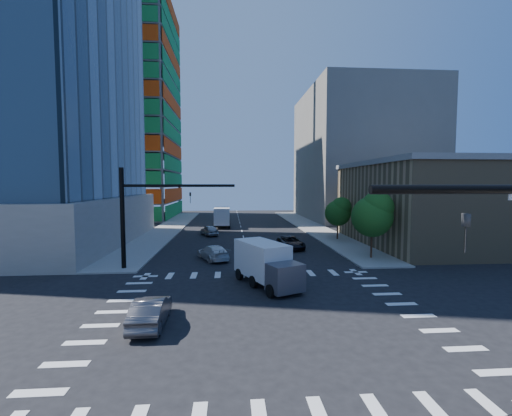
{
  "coord_description": "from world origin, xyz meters",
  "views": [
    {
      "loc": [
        -1.94,
        -19.66,
        7.68
      ],
      "look_at": [
        0.18,
        8.0,
        5.74
      ],
      "focal_mm": 24.0,
      "sensor_mm": 36.0,
      "label": 1
    }
  ],
  "objects": [
    {
      "name": "signal_mast_nw",
      "position": [
        -10.0,
        11.5,
        5.49
      ],
      "size": [
        10.2,
        0.4,
        9.0
      ],
      "color": "black",
      "rests_on": "sidewalk_nw"
    },
    {
      "name": "sidewalk_nw",
      "position": [
        -12.5,
        40.0,
        0.07
      ],
      "size": [
        5.0,
        60.0,
        0.15
      ],
      "primitive_type": "cube",
      "color": "gray",
      "rests_on": "ground"
    },
    {
      "name": "commercial_building",
      "position": [
        25.0,
        22.0,
        5.31
      ],
      "size": [
        20.5,
        22.5,
        10.6
      ],
      "color": "#8E7852",
      "rests_on": "ground"
    },
    {
      "name": "box_truck_far",
      "position": [
        -3.35,
        41.65,
        1.57
      ],
      "size": [
        2.9,
        6.78,
        3.55
      ],
      "rotation": [
        0.0,
        0.0,
        3.14
      ],
      "color": "black",
      "rests_on": "ground"
    },
    {
      "name": "car_sb_near",
      "position": [
        -3.68,
        14.97,
        0.74
      ],
      "size": [
        3.96,
        5.5,
        1.48
      ],
      "primitive_type": "imported",
      "rotation": [
        0.0,
        0.0,
        3.56
      ],
      "color": "silver",
      "rests_on": "ground"
    },
    {
      "name": "car_nb_far",
      "position": [
        5.28,
        20.25,
        0.74
      ],
      "size": [
        2.97,
        5.52,
        1.47
      ],
      "primitive_type": "imported",
      "rotation": [
        0.0,
        0.0,
        0.1
      ],
      "color": "black",
      "rests_on": "ground"
    },
    {
      "name": "car_sb_cross",
      "position": [
        -6.28,
        -1.07,
        0.77
      ],
      "size": [
        1.7,
        4.68,
        1.53
      ],
      "primitive_type": "imported",
      "rotation": [
        0.0,
        0.0,
        3.16
      ],
      "color": "#47464B",
      "rests_on": "ground"
    },
    {
      "name": "car_sb_mid",
      "position": [
        -5.03,
        31.6,
        0.77
      ],
      "size": [
        3.3,
        4.89,
        1.55
      ],
      "primitive_type": "imported",
      "rotation": [
        0.0,
        0.0,
        3.5
      ],
      "color": "#95989C",
      "rests_on": "ground"
    },
    {
      "name": "tree_north",
      "position": [
        12.93,
        25.9,
        3.99
      ],
      "size": [
        3.54,
        3.52,
        5.78
      ],
      "color": "#382316",
      "rests_on": "sidewalk_ne"
    },
    {
      "name": "construction_building",
      "position": [
        -27.41,
        61.93,
        24.61
      ],
      "size": [
        25.16,
        34.5,
        70.6
      ],
      "color": "slate",
      "rests_on": "ground"
    },
    {
      "name": "sidewalk_ne",
      "position": [
        12.5,
        40.0,
        0.07
      ],
      "size": [
        5.0,
        60.0,
        0.15
      ],
      "primitive_type": "cube",
      "color": "gray",
      "rests_on": "ground"
    },
    {
      "name": "road_markings",
      "position": [
        0.0,
        0.0,
        0.01
      ],
      "size": [
        20.0,
        20.0,
        0.01
      ],
      "primitive_type": "cube",
      "color": "silver",
      "rests_on": "ground"
    },
    {
      "name": "tree_south",
      "position": [
        12.63,
        13.9,
        4.69
      ],
      "size": [
        4.16,
        4.16,
        6.82
      ],
      "color": "#382316",
      "rests_on": "sidewalk_ne"
    },
    {
      "name": "box_truck_near",
      "position": [
        0.9,
        5.47,
        1.42
      ],
      "size": [
        4.85,
        6.65,
        3.21
      ],
      "rotation": [
        0.0,
        0.0,
        0.41
      ],
      "color": "black",
      "rests_on": "ground"
    },
    {
      "name": "bg_building_ne",
      "position": [
        27.0,
        55.0,
        14.0
      ],
      "size": [
        24.0,
        30.0,
        28.0
      ],
      "primitive_type": "cube",
      "color": "slate",
      "rests_on": "ground"
    },
    {
      "name": "ground",
      "position": [
        0.0,
        0.0,
        0.0
      ],
      "size": [
        160.0,
        160.0,
        0.0
      ],
      "primitive_type": "plane",
      "color": "black",
      "rests_on": "ground"
    }
  ]
}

